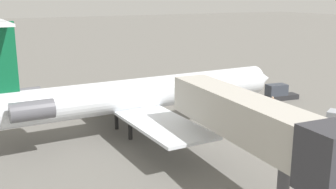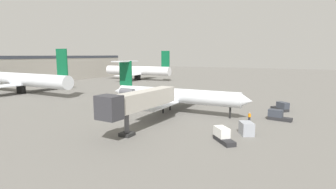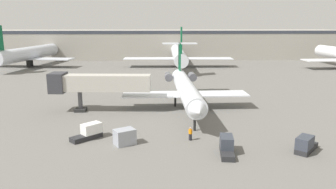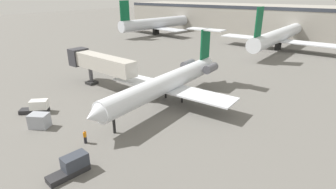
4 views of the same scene
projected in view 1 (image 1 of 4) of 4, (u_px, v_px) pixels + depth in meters
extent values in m
cube|color=#66635E|center=(159.00, 131.00, 37.99)|extent=(400.00, 400.00, 0.10)
cylinder|color=silver|center=(143.00, 94.00, 37.11)|extent=(3.33, 26.40, 2.88)
cone|color=silver|center=(261.00, 79.00, 43.65)|extent=(2.77, 2.25, 2.73)
cube|color=silver|center=(110.00, 94.00, 41.80)|extent=(9.84, 4.57, 0.24)
cube|color=silver|center=(163.00, 124.00, 32.02)|extent=(9.84, 4.57, 0.24)
cylinder|color=#595960|center=(21.00, 97.00, 34.24)|extent=(1.56, 3.23, 1.50)
cylinder|color=#595960|center=(32.00, 111.00, 30.26)|extent=(1.56, 3.23, 1.50)
cylinder|color=black|center=(239.00, 104.00, 42.93)|extent=(0.36, 0.36, 2.08)
cylinder|color=black|center=(116.00, 118.00, 38.13)|extent=(0.36, 0.36, 2.08)
cylinder|color=black|center=(130.00, 128.00, 35.40)|extent=(0.36, 0.36, 2.08)
cube|color=#B7B2A8|center=(246.00, 117.00, 25.58)|extent=(15.52, 3.51, 2.60)
cube|color=#333338|center=(336.00, 159.00, 19.12)|extent=(2.59, 3.34, 3.20)
cylinder|color=#4C4C51|center=(283.00, 188.00, 22.90)|extent=(0.70, 0.70, 3.49)
cube|color=black|center=(272.00, 108.00, 43.91)|extent=(0.38, 0.40, 0.85)
cube|color=orange|center=(272.00, 101.00, 43.74)|extent=(0.44, 0.48, 0.60)
sphere|color=tan|center=(273.00, 98.00, 43.64)|extent=(0.24, 0.24, 0.24)
cube|color=#262628|center=(230.00, 83.00, 56.73)|extent=(3.74, 3.89, 0.60)
cube|color=#333842|center=(236.00, 77.00, 56.31)|extent=(2.65, 2.71, 1.30)
cube|color=#262628|center=(282.00, 97.00, 49.12)|extent=(1.91, 4.15, 0.60)
cube|color=#333842|center=(277.00, 90.00, 48.62)|extent=(1.70, 2.56, 1.30)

